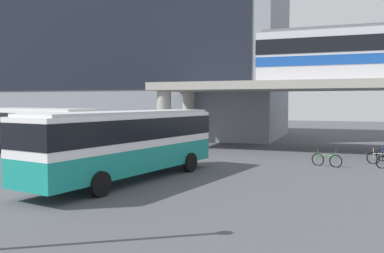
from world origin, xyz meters
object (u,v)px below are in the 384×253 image
at_px(bicycle_silver, 383,158).
at_px(bicycle_green, 327,160).
at_px(bus_main, 127,138).
at_px(station_building, 139,54).
at_px(bus_secondary, 39,126).

height_order(bicycle_silver, bicycle_green, same).
height_order(bus_main, bicycle_silver, bus_main).
bearing_deg(station_building, bicycle_silver, -33.39).
xyz_separation_m(bus_main, bicycle_green, (8.56, 7.58, -1.63)).
distance_m(station_building, bus_main, 29.08).
xyz_separation_m(station_building, bicycle_silver, (24.07, -15.86, -8.70)).
height_order(bus_secondary, bicycle_silver, bus_secondary).
distance_m(bus_main, bicycle_silver, 15.08).
distance_m(station_building, bicycle_silver, 30.11).
xyz_separation_m(station_building, bus_secondary, (2.35, -19.38, -7.07)).
height_order(bus_secondary, bicycle_green, bus_secondary).
bearing_deg(bicycle_green, bus_secondary, -174.97).
bearing_deg(bicycle_green, bus_main, -138.48).
bearing_deg(bus_main, station_building, 116.16).
height_order(station_building, bus_secondary, station_building).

